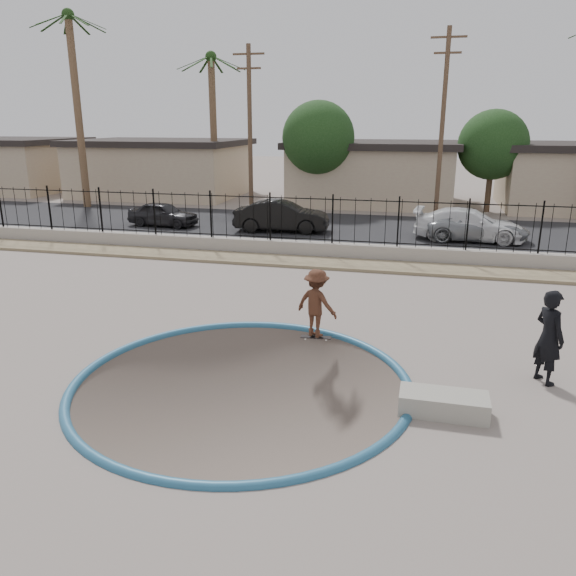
# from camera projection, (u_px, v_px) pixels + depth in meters

# --- Properties ---
(ground) EXTENTS (120.00, 120.00, 2.20)m
(ground) POSITION_uv_depth(u_px,v_px,m) (338.00, 274.00, 23.97)
(ground) COLOR slate
(ground) RESTS_ON ground
(bowl_pit) EXTENTS (6.84, 6.84, 1.80)m
(bowl_pit) POSITION_uv_depth(u_px,v_px,m) (242.00, 383.00, 11.55)
(bowl_pit) COLOR #52463F
(bowl_pit) RESTS_ON ground
(coping_ring) EXTENTS (7.04, 7.04, 0.20)m
(coping_ring) POSITION_uv_depth(u_px,v_px,m) (242.00, 383.00, 11.55)
(coping_ring) COLOR #265C7E
(coping_ring) RESTS_ON ground
(rock_strip) EXTENTS (42.00, 1.60, 0.11)m
(rock_strip) POSITION_uv_depth(u_px,v_px,m) (327.00, 263.00, 21.03)
(rock_strip) COLOR tan
(rock_strip) RESTS_ON ground
(retaining_wall) EXTENTS (42.00, 0.45, 0.60)m
(retaining_wall) POSITION_uv_depth(u_px,v_px,m) (332.00, 251.00, 21.98)
(retaining_wall) COLOR gray
(retaining_wall) RESTS_ON ground
(fence) EXTENTS (40.00, 0.04, 1.80)m
(fence) POSITION_uv_depth(u_px,v_px,m) (333.00, 220.00, 21.64)
(fence) COLOR black
(fence) RESTS_ON retaining_wall
(street) EXTENTS (90.00, 8.00, 0.04)m
(street) POSITION_uv_depth(u_px,v_px,m) (353.00, 227.00, 28.30)
(street) COLOR black
(street) RESTS_ON ground
(house_west_far) EXTENTS (10.60, 8.60, 3.90)m
(house_west_far) POSITION_uv_depth(u_px,v_px,m) (6.00, 164.00, 42.93)
(house_west_far) COLOR tan
(house_west_far) RESTS_ON ground
(house_west) EXTENTS (11.60, 8.60, 3.90)m
(house_west) POSITION_uv_depth(u_px,v_px,m) (162.00, 167.00, 39.98)
(house_west) COLOR tan
(house_west) RESTS_ON ground
(house_center) EXTENTS (10.60, 8.60, 3.90)m
(house_center) POSITION_uv_depth(u_px,v_px,m) (373.00, 172.00, 36.58)
(house_center) COLOR tan
(house_center) RESTS_ON ground
(palm_left) EXTENTS (2.30, 2.30, 11.30)m
(palm_left) POSITION_uv_depth(u_px,v_px,m) (74.00, 71.00, 32.67)
(palm_left) COLOR brown
(palm_left) RESTS_ON ground
(palm_mid) EXTENTS (2.30, 2.30, 9.30)m
(palm_mid) POSITION_uv_depth(u_px,v_px,m) (212.00, 95.00, 35.16)
(palm_mid) COLOR brown
(palm_mid) RESTS_ON ground
(utility_pole_left) EXTENTS (1.70, 0.24, 9.00)m
(utility_pole_left) POSITION_uv_depth(u_px,v_px,m) (250.00, 130.00, 30.17)
(utility_pole_left) COLOR #473323
(utility_pole_left) RESTS_ON ground
(utility_pole_mid) EXTENTS (1.70, 0.24, 9.50)m
(utility_pole_mid) POSITION_uv_depth(u_px,v_px,m) (442.00, 125.00, 27.83)
(utility_pole_mid) COLOR #473323
(utility_pole_mid) RESTS_ON ground
(street_tree_left) EXTENTS (4.32, 4.32, 6.36)m
(street_tree_left) POSITION_uv_depth(u_px,v_px,m) (318.00, 138.00, 33.36)
(street_tree_left) COLOR #473323
(street_tree_left) RESTS_ON ground
(street_tree_mid) EXTENTS (3.96, 3.96, 5.83)m
(street_tree_mid) POSITION_uv_depth(u_px,v_px,m) (493.00, 145.00, 32.13)
(street_tree_mid) COLOR #473323
(street_tree_mid) RESTS_ON ground
(skater) EXTENTS (1.25, 0.99, 1.69)m
(skater) POSITION_uv_depth(u_px,v_px,m) (316.00, 307.00, 13.64)
(skater) COLOR brown
(skater) RESTS_ON ground
(skateboard) EXTENTS (0.77, 0.25, 0.07)m
(skateboard) POSITION_uv_depth(u_px,v_px,m) (316.00, 337.00, 13.87)
(skateboard) COLOR black
(skateboard) RESTS_ON ground
(videographer) EXTENTS (0.78, 0.86, 1.98)m
(videographer) POSITION_uv_depth(u_px,v_px,m) (549.00, 337.00, 11.36)
(videographer) COLOR black
(videographer) RESTS_ON ground
(concrete_ledge) EXTENTS (1.61, 0.71, 0.40)m
(concrete_ledge) POSITION_uv_depth(u_px,v_px,m) (443.00, 404.00, 10.31)
(concrete_ledge) COLOR gray
(concrete_ledge) RESTS_ON ground
(car_a) EXTENTS (3.68, 1.74, 1.22)m
(car_a) POSITION_uv_depth(u_px,v_px,m) (163.00, 214.00, 28.40)
(car_a) COLOR black
(car_a) RESTS_ON street
(car_b) EXTENTS (4.61, 1.93, 1.48)m
(car_b) POSITION_uv_depth(u_px,v_px,m) (282.00, 216.00, 26.95)
(car_b) COLOR black
(car_b) RESTS_ON street
(car_c) EXTENTS (4.95, 2.40, 1.39)m
(car_c) POSITION_uv_depth(u_px,v_px,m) (469.00, 225.00, 25.01)
(car_c) COLOR white
(car_c) RESTS_ON street
(car_d) EXTENTS (4.54, 2.29, 1.23)m
(car_d) POSITION_uv_depth(u_px,v_px,m) (477.00, 227.00, 24.95)
(car_d) COLOR gray
(car_d) RESTS_ON street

